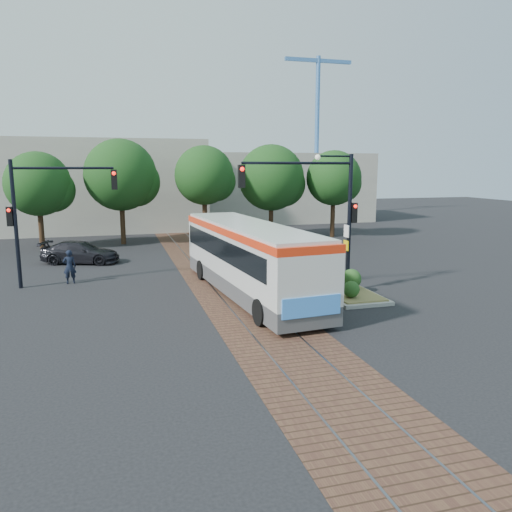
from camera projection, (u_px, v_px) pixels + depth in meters
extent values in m
plane|color=black|center=(236.00, 295.00, 22.40)|extent=(120.00, 120.00, 0.00)
cube|color=#523625|center=(218.00, 276.00, 26.19)|extent=(3.60, 40.00, 0.01)
cube|color=slate|center=(204.00, 277.00, 25.98)|extent=(0.06, 40.00, 0.01)
cube|color=slate|center=(232.00, 275.00, 26.39)|extent=(0.06, 40.00, 0.01)
cylinder|color=#382314|center=(41.00, 229.00, 34.60)|extent=(0.36, 0.36, 2.86)
sphere|color=#143F17|center=(38.00, 184.00, 34.05)|extent=(4.40, 4.40, 4.40)
cylinder|color=#382314|center=(123.00, 223.00, 36.82)|extent=(0.36, 0.36, 3.12)
sphere|color=#143F17|center=(120.00, 175.00, 36.20)|extent=(5.20, 5.20, 5.20)
cylinder|color=#382314|center=(205.00, 220.00, 37.65)|extent=(0.36, 0.36, 3.39)
sphere|color=#143F17|center=(204.00, 175.00, 37.06)|extent=(4.40, 4.40, 4.40)
cylinder|color=#382314|center=(271.00, 220.00, 39.94)|extent=(0.36, 0.36, 2.86)
sphere|color=#143F17|center=(271.00, 178.00, 39.35)|extent=(5.20, 5.20, 5.20)
cylinder|color=#382314|center=(333.00, 218.00, 40.51)|extent=(0.36, 0.36, 3.12)
sphere|color=#143F17|center=(334.00, 178.00, 39.95)|extent=(4.40, 4.40, 4.40)
cube|color=#ADA899|center=(80.00, 185.00, 46.04)|extent=(22.00, 12.00, 8.00)
cube|color=#ADA899|center=(278.00, 187.00, 53.42)|extent=(18.00, 10.00, 7.00)
cylinder|color=#3F72B2|center=(317.00, 138.00, 57.86)|extent=(0.50, 0.50, 18.00)
cube|color=#3F72B2|center=(318.00, 61.00, 56.36)|extent=(8.00, 0.40, 0.40)
cube|color=#424244|center=(249.00, 283.00, 22.26)|extent=(3.58, 12.08, 0.69)
cube|color=silver|center=(249.00, 255.00, 22.03)|extent=(3.60, 12.09, 1.89)
cube|color=black|center=(247.00, 247.00, 22.26)|extent=(3.55, 10.91, 0.89)
cube|color=red|center=(249.00, 230.00, 21.84)|extent=(3.64, 12.09, 0.30)
cube|color=silver|center=(249.00, 226.00, 21.81)|extent=(3.48, 11.68, 0.14)
cube|color=black|center=(310.00, 271.00, 16.64)|extent=(1.59, 0.27, 0.89)
cube|color=#3883E3|center=(312.00, 307.00, 16.70)|extent=(2.18, 0.26, 0.69)
cube|color=orange|center=(285.00, 270.00, 21.69)|extent=(0.48, 4.45, 1.09)
cylinder|color=black|center=(261.00, 312.00, 17.95)|extent=(0.44, 1.02, 0.99)
cylinder|color=black|center=(317.00, 306.00, 18.76)|extent=(0.44, 1.02, 0.99)
cylinder|color=black|center=(202.00, 270.00, 25.32)|extent=(0.44, 1.02, 0.99)
cylinder|color=black|center=(244.00, 267.00, 26.14)|extent=(0.44, 1.02, 0.99)
cube|color=gray|center=(343.00, 291.00, 22.74)|extent=(2.20, 5.20, 0.15)
cube|color=olive|center=(343.00, 289.00, 22.72)|extent=(1.90, 4.80, 0.08)
sphere|color=#1E4719|center=(351.00, 289.00, 21.03)|extent=(0.70, 0.70, 0.70)
sphere|color=#1E4719|center=(351.00, 279.00, 22.52)|extent=(0.90, 0.90, 0.90)
sphere|color=#1E4719|center=(327.00, 273.00, 23.91)|extent=(0.80, 0.80, 0.80)
sphere|color=#1E4719|center=(336.00, 272.00, 24.59)|extent=(0.60, 0.60, 0.60)
cylinder|color=black|center=(349.00, 222.00, 22.46)|extent=(0.18, 0.18, 6.00)
cylinder|color=black|center=(298.00, 163.00, 21.32)|extent=(5.00, 0.12, 0.12)
cube|color=black|center=(241.00, 176.00, 20.74)|extent=(0.28, 0.22, 0.95)
sphere|color=#FF190C|center=(242.00, 169.00, 20.56)|extent=(0.18, 0.18, 0.18)
cube|color=black|center=(354.00, 213.00, 22.44)|extent=(0.26, 0.20, 0.90)
sphere|color=#FF190C|center=(356.00, 206.00, 22.27)|extent=(0.16, 0.16, 0.16)
cube|color=white|center=(346.00, 231.00, 22.36)|extent=(0.04, 0.45, 0.55)
cube|color=yellow|center=(346.00, 245.00, 22.48)|extent=(0.04, 0.45, 0.45)
cylinder|color=black|center=(335.00, 156.00, 21.73)|extent=(1.60, 0.08, 0.08)
sphere|color=silver|center=(318.00, 157.00, 21.52)|extent=(0.24, 0.24, 0.24)
cylinder|color=black|center=(16.00, 225.00, 23.10)|extent=(0.18, 0.18, 6.00)
cylinder|color=black|center=(64.00, 168.00, 23.24)|extent=(4.50, 0.12, 0.12)
cube|color=black|center=(114.00, 180.00, 23.95)|extent=(0.28, 0.22, 0.95)
sphere|color=#FF190C|center=(114.00, 173.00, 23.76)|extent=(0.18, 0.18, 0.18)
cube|color=black|center=(10.00, 217.00, 22.97)|extent=(0.26, 0.20, 0.90)
sphere|color=#FF190C|center=(9.00, 210.00, 22.79)|extent=(0.16, 0.16, 0.16)
imported|color=black|center=(70.00, 267.00, 24.38)|extent=(0.65, 0.46, 1.67)
imported|color=black|center=(80.00, 252.00, 29.60)|extent=(4.87, 3.14, 1.31)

